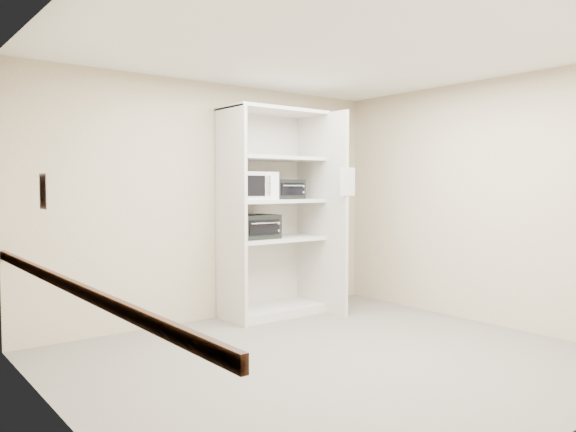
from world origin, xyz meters
TOP-DOWN VIEW (x-y plane):
  - floor at (0.00, 0.00)m, footprint 4.50×4.00m
  - ceiling at (0.00, 0.00)m, footprint 4.50×4.00m
  - wall_back at (0.00, 2.00)m, footprint 4.50×0.02m
  - wall_front at (0.00, -2.00)m, footprint 4.50×0.02m
  - wall_left at (-2.25, 0.00)m, footprint 0.02×4.00m
  - wall_right at (2.25, 0.00)m, footprint 0.02×4.00m
  - shelving_unit at (0.67, 1.70)m, footprint 1.24×0.92m
  - microwave at (0.32, 1.75)m, footprint 0.55×0.42m
  - toaster_oven_upper at (0.82, 1.75)m, footprint 0.41×0.31m
  - toaster_oven_lower at (0.36, 1.71)m, footprint 0.50×0.38m
  - paper_sign at (1.22, 1.07)m, footprint 0.25×0.03m
  - chair_rail at (-2.23, 0.00)m, footprint 0.04×3.98m
  - wall_poster at (-2.24, 0.52)m, footprint 0.01×0.18m

SIDE VIEW (x-z plane):
  - floor at x=0.00m, z-range -0.01..0.01m
  - chair_rail at x=-2.23m, z-range 0.86..0.94m
  - toaster_oven_lower at x=0.36m, z-range 0.92..1.20m
  - shelving_unit at x=0.67m, z-range -0.08..2.34m
  - wall_back at x=0.00m, z-range 0.00..2.70m
  - wall_front at x=0.00m, z-range 0.00..2.70m
  - wall_left at x=-2.25m, z-range 0.00..2.70m
  - wall_right at x=2.25m, z-range 0.00..2.70m
  - toaster_oven_upper at x=0.82m, z-range 1.37..1.60m
  - wall_poster at x=-2.24m, z-range 1.36..1.61m
  - microwave at x=0.32m, z-range 1.37..1.69m
  - paper_sign at x=1.22m, z-range 1.42..1.73m
  - ceiling at x=0.00m, z-range 2.70..2.71m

